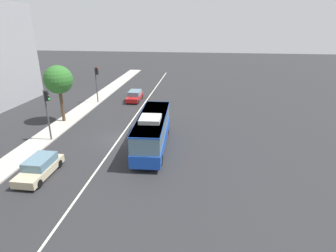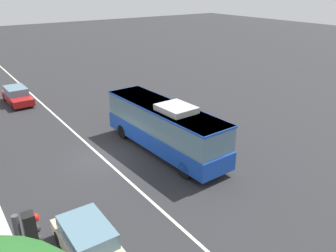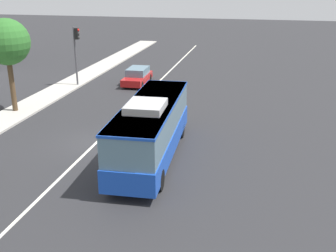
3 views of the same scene
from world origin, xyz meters
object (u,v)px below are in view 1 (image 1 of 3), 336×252
Objects in this scene: traffic_light_mid_block at (47,107)px; street_tree_kerbside_left at (58,80)px; transit_bus at (152,130)px; sedan_red at (135,96)px; sedan_beige at (40,167)px; traffic_light_near_corner at (97,79)px.

street_tree_kerbside_left reaches higher than traffic_light_mid_block.
transit_bus is 10.39m from traffic_light_mid_block.
sedan_beige is at bearing -7.12° from sedan_red.
transit_bus is 2.24× the size of sedan_beige.
street_tree_kerbside_left is at bearing 61.56° from transit_bus.
transit_bus is 1.94× the size of traffic_light_mid_block.
sedan_beige and sedan_red have the same top height.
sedan_red is at bearing 16.68° from transit_bus.
sedan_red is at bearing 174.41° from sedan_beige.
street_tree_kerbside_left is (-8.09, 1.35, 1.44)m from traffic_light_near_corner.
sedan_red is at bearing 78.53° from traffic_light_mid_block.
transit_bus is 16.67m from sedan_red.
traffic_light_near_corner is 8.33m from street_tree_kerbside_left.
street_tree_kerbside_left is (5.69, 11.69, 3.20)m from transit_bus.
traffic_light_near_corner is at bearing 34.39° from transit_bus.
sedan_red is at bearing -31.83° from street_tree_kerbside_left.
street_tree_kerbside_left reaches higher than sedan_beige.
traffic_light_mid_block is 5.77m from street_tree_kerbside_left.
sedan_beige is (-6.10, 7.79, -1.09)m from transit_bus.
traffic_light_mid_block reaches higher than sedan_beige.
transit_bus reaches higher than sedan_red.
sedan_red is 0.87× the size of traffic_light_mid_block.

